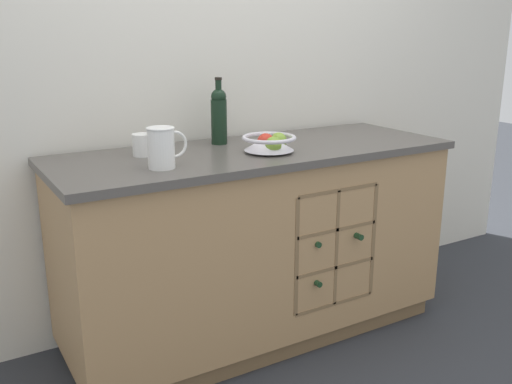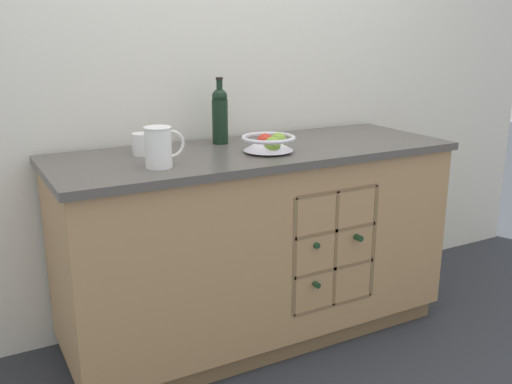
# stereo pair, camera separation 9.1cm
# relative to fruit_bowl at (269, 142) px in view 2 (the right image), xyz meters

# --- Properties ---
(ground_plane) EXTENTS (14.00, 14.00, 0.00)m
(ground_plane) POSITION_rel_fruit_bowl_xyz_m (-0.01, 0.10, -0.98)
(ground_plane) COLOR #2D3035
(back_wall) EXTENTS (4.40, 0.06, 2.55)m
(back_wall) POSITION_rel_fruit_bowl_xyz_m (-0.01, 0.48, 0.30)
(back_wall) COLOR silver
(back_wall) RESTS_ON ground_plane
(kitchen_island) EXTENTS (1.86, 0.69, 0.93)m
(kitchen_island) POSITION_rel_fruit_bowl_xyz_m (-0.01, 0.10, -0.51)
(kitchen_island) COLOR brown
(kitchen_island) RESTS_ON ground_plane
(fruit_bowl) EXTENTS (0.24, 0.24, 0.08)m
(fruit_bowl) POSITION_rel_fruit_bowl_xyz_m (0.00, 0.00, 0.00)
(fruit_bowl) COLOR silver
(fruit_bowl) RESTS_ON kitchen_island
(white_pitcher) EXTENTS (0.17, 0.11, 0.16)m
(white_pitcher) POSITION_rel_fruit_bowl_xyz_m (-0.52, -0.04, 0.04)
(white_pitcher) COLOR white
(white_pitcher) RESTS_ON kitchen_island
(ceramic_mug) EXTENTS (0.13, 0.09, 0.09)m
(ceramic_mug) POSITION_rel_fruit_bowl_xyz_m (-0.50, 0.22, 0.00)
(ceramic_mug) COLOR white
(ceramic_mug) RESTS_ON kitchen_island
(standing_wine_bottle) EXTENTS (0.08, 0.08, 0.31)m
(standing_wine_bottle) POSITION_rel_fruit_bowl_xyz_m (-0.10, 0.29, 0.09)
(standing_wine_bottle) COLOR black
(standing_wine_bottle) RESTS_ON kitchen_island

